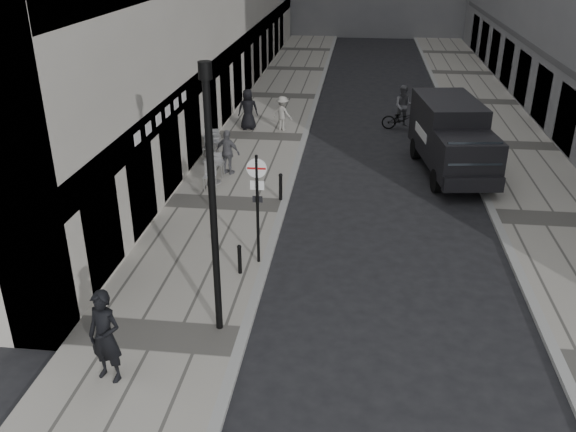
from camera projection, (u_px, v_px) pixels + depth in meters
The scene contains 15 objects.
sidewalk at pixel (261, 137), 27.85m from camera, with size 4.00×60.00×0.12m, color gray.
far_sidewalk at pixel (509, 146), 26.67m from camera, with size 4.00×60.00×0.12m, color gray.
walking_man at pixel (105, 337), 12.28m from camera, with size 0.75×0.49×2.06m, color black.
sign_post at pixel (257, 195), 16.34m from camera, with size 0.54×0.09×3.16m.
lamppost at pixel (212, 193), 12.88m from camera, with size 0.28×0.28×6.18m.
bollard_near at pixel (240, 260), 16.45m from camera, with size 0.11×0.11×0.80m, color black.
bollard_far at pixel (281, 188), 20.98m from camera, with size 0.12×0.12×0.91m, color black.
panel_van at pixel (452, 135), 23.31m from camera, with size 2.91×6.00×2.71m.
cyclist at pixel (403, 113), 28.75m from camera, with size 1.99×0.78×2.11m.
pedestrian_a at pixel (228, 152), 23.09m from camera, with size 1.02×0.42×1.73m, color #57575C.
pedestrian_b at pixel (283, 113), 28.29m from camera, with size 1.04×0.60×1.60m, color gray.
pedestrian_c at pixel (248, 109), 28.36m from camera, with size 0.93×0.60×1.90m, color black.
cafe_table_near at pixel (214, 149), 24.81m from camera, with size 0.63×1.43×0.81m.
cafe_table_mid at pixel (212, 143), 25.31m from camera, with size 0.74×1.68×0.96m.
cafe_table_far at pixel (214, 170), 22.41m from camera, with size 0.78×1.76×1.01m.
Camera 1 is at (2.40, -8.43, 8.55)m, focal length 38.00 mm.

